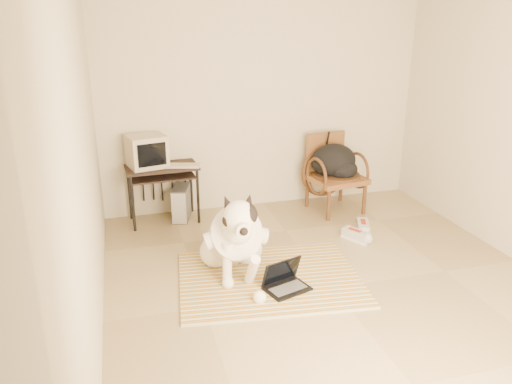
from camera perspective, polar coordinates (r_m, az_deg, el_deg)
name	(u,v)px	position (r m, az deg, el deg)	size (l,w,h in m)	color
floor	(332,288)	(4.65, 8.74, -10.80)	(4.50, 4.50, 0.00)	#99865E
wall_back	(263,100)	(6.21, 0.86, 10.47)	(4.50, 4.50, 0.00)	beige
wall_left	(83,161)	(3.77, -19.12, 3.35)	(4.50, 4.50, 0.00)	beige
rug	(270,279)	(4.73, 1.58, -9.87)	(1.80, 1.45, 0.02)	#C67B1A
dog	(234,239)	(4.67, -2.50, -5.34)	(0.62, 1.29, 0.93)	white
laptop	(285,281)	(4.54, 3.32, -10.17)	(0.44, 0.37, 0.27)	black
computer_desk	(162,174)	(5.89, -10.67, 2.00)	(0.85, 0.50, 0.68)	black
crt_monitor	(147,151)	(5.85, -12.38, 4.61)	(0.49, 0.47, 0.37)	tan
desk_keyboard	(182,166)	(5.81, -8.48, 3.00)	(0.42, 0.15, 0.03)	tan
pc_tower	(181,203)	(6.07, -8.52, -1.21)	(0.29, 0.46, 0.40)	#4D4D4F
rattan_chair	(334,173)	(6.29, 8.89, 2.16)	(0.70, 0.69, 0.94)	brown
backpack	(335,162)	(6.21, 9.05, 3.39)	(0.56, 0.50, 0.42)	black
sneaker_left	(356,236)	(5.60, 11.37, -4.91)	(0.27, 0.34, 0.11)	silver
sneaker_right	(363,227)	(5.82, 12.13, -3.96)	(0.24, 0.35, 0.11)	silver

